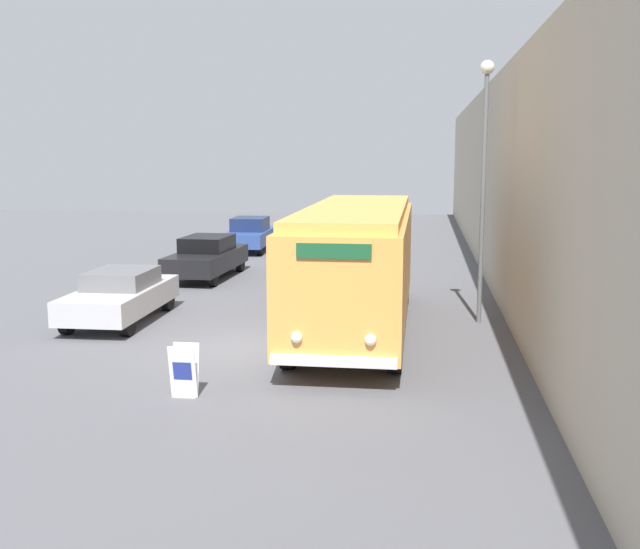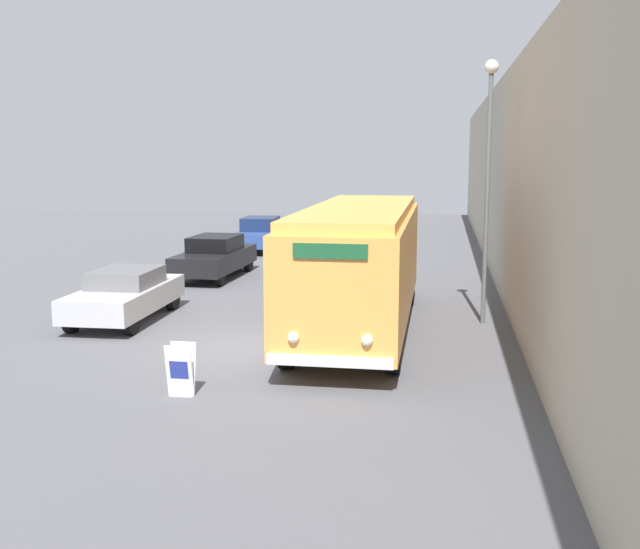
# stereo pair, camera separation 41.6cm
# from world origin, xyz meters

# --- Properties ---
(ground_plane) EXTENTS (80.00, 80.00, 0.00)m
(ground_plane) POSITION_xyz_m (0.00, 0.00, 0.00)
(ground_plane) COLOR #56565B
(building_wall_right) EXTENTS (0.30, 60.00, 7.01)m
(building_wall_right) POSITION_xyz_m (6.32, 10.00, 3.51)
(building_wall_right) COLOR #B2A893
(building_wall_right) RESTS_ON ground_plane
(vintage_bus) EXTENTS (2.54, 10.17, 3.18)m
(vintage_bus) POSITION_xyz_m (2.27, 2.13, 1.80)
(vintage_bus) COLOR black
(vintage_bus) RESTS_ON ground_plane
(sign_board) EXTENTS (0.50, 0.37, 1.00)m
(sign_board) POSITION_xyz_m (-0.43, -3.55, 0.48)
(sign_board) COLOR gray
(sign_board) RESTS_ON ground_plane
(streetlamp) EXTENTS (0.36, 0.36, 6.82)m
(streetlamp) POSITION_xyz_m (5.44, 3.52, 4.38)
(streetlamp) COLOR #595E60
(streetlamp) RESTS_ON ground_plane
(parked_car_near) EXTENTS (1.91, 4.53, 1.39)m
(parked_car_near) POSITION_xyz_m (-4.10, 2.35, 0.72)
(parked_car_near) COLOR black
(parked_car_near) RESTS_ON ground_plane
(parked_car_mid) EXTENTS (1.98, 4.81, 1.52)m
(parked_car_mid) POSITION_xyz_m (-3.83, 9.60, 0.78)
(parked_car_mid) COLOR black
(parked_car_mid) RESTS_ON ground_plane
(parked_car_far) EXTENTS (1.93, 4.45, 1.55)m
(parked_car_far) POSITION_xyz_m (-4.03, 17.32, 0.78)
(parked_car_far) COLOR black
(parked_car_far) RESTS_ON ground_plane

